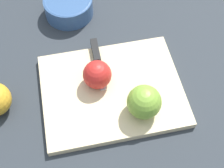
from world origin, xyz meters
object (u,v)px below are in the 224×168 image
(knife, at_px, (96,54))
(apple_half_right, at_px, (97,75))
(apple_half_left, at_px, (144,102))
(bowl, at_px, (68,6))

(knife, bearing_deg, apple_half_right, -7.01)
(apple_half_right, distance_m, knife, 0.09)
(apple_half_left, xyz_separation_m, knife, (0.08, -0.18, -0.03))
(apple_half_left, bearing_deg, bowl, -131.52)
(apple_half_right, relative_size, knife, 0.46)
(apple_half_right, xyz_separation_m, knife, (-0.01, -0.08, -0.03))
(knife, bearing_deg, bowl, -164.80)
(apple_half_left, bearing_deg, apple_half_right, -108.17)
(apple_half_left, distance_m, apple_half_right, 0.13)
(apple_half_right, height_order, bowl, apple_half_right)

